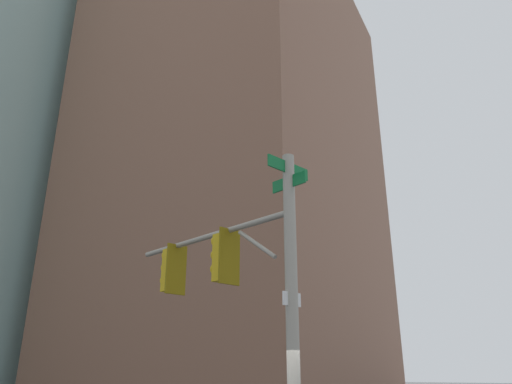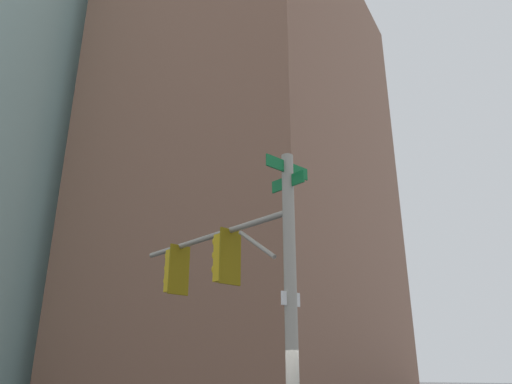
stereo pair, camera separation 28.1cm
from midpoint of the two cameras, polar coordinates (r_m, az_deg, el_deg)
name	(u,v)px [view 1 (the left image)]	position (r m, az deg, el deg)	size (l,w,h in m)	color
signal_pole_assembly	(234,278)	(9.84, -3.44, -10.15)	(2.11, 5.07, 6.10)	#9E998C
building_brick_nearside	(246,165)	(44.95, -1.37, 3.15)	(26.57, 19.59, 40.16)	#845B47
building_brick_midblock	(249,199)	(62.02, -0.95, -0.83)	(17.46, 14.12, 45.76)	#4C3328
building_brick_farside	(112,170)	(59.99, -16.77, 2.50)	(20.90, 15.83, 49.15)	brown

